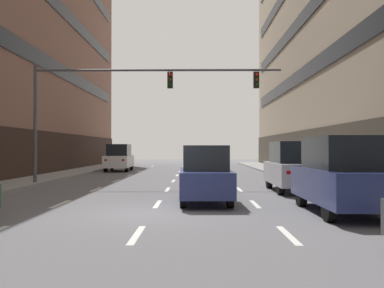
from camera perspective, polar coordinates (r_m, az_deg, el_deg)
name	(u,v)px	position (r m, az deg, el deg)	size (l,w,h in m)	color
ground_plane	(151,213)	(12.28, -5.65, -9.54)	(120.00, 120.00, 0.00)	slate
lane_stripe_l1_s4	(61,204)	(14.92, -17.75, -7.90)	(0.16, 2.00, 0.01)	silver
lane_stripe_l1_s5	(96,189)	(19.70, -13.17, -6.13)	(0.16, 2.00, 0.01)	silver
lane_stripe_l1_s6	(117,181)	(24.57, -10.41, -5.03)	(0.16, 2.00, 0.01)	silver
lane_stripe_l1_s7	(130,175)	(29.49, -8.57, -4.30)	(0.16, 2.00, 0.01)	silver
lane_stripe_l1_s8	(140,171)	(34.42, -7.26, -3.77)	(0.16, 2.00, 0.01)	silver
lane_stripe_l1_s9	(147,168)	(39.38, -6.28, -3.37)	(0.16, 2.00, 0.01)	silver
lane_stripe_l1_s10	(152,166)	(44.34, -5.52, -3.06)	(0.16, 2.00, 0.01)	silver
lane_stripe_l2_s3	(137,235)	(9.35, -7.66, -12.34)	(0.16, 2.00, 0.01)	silver
lane_stripe_l2_s4	(158,204)	(14.25, -4.78, -8.28)	(0.16, 2.00, 0.01)	silver
lane_stripe_l2_s5	(168,189)	(19.20, -3.41, -6.29)	(0.16, 2.00, 0.01)	silver
lane_stripe_l2_s6	(173,181)	(24.17, -2.60, -5.12)	(0.16, 2.00, 0.01)	silver
lane_stripe_l2_s7	(177,175)	(29.15, -2.08, -4.35)	(0.16, 2.00, 0.01)	silver
lane_stripe_l2_s8	(180,171)	(34.14, -1.70, -3.80)	(0.16, 2.00, 0.01)	silver
lane_stripe_l2_s9	(182,168)	(39.13, -1.42, -3.39)	(0.16, 2.00, 0.01)	silver
lane_stripe_l2_s10	(183,166)	(44.12, -1.21, -3.07)	(0.16, 2.00, 0.01)	silver
lane_stripe_l3_s3	(288,235)	(9.48, 13.19, -12.17)	(0.16, 2.00, 0.01)	silver
lane_stripe_l3_s4	(255,204)	(14.33, 8.74, -8.22)	(0.16, 2.00, 0.01)	silver
lane_stripe_l3_s5	(239,189)	(19.26, 6.59, -6.27)	(0.16, 2.00, 0.01)	silver
lane_stripe_l3_s6	(230,181)	(24.22, 5.32, -5.11)	(0.16, 2.00, 0.01)	silver
lane_stripe_l3_s7	(224,175)	(29.19, 4.49, -4.34)	(0.16, 2.00, 0.01)	silver
lane_stripe_l3_s8	(220,171)	(34.17, 3.90, -3.79)	(0.16, 2.00, 0.01)	silver
lane_stripe_l3_s9	(217,168)	(39.16, 3.46, -3.39)	(0.16, 2.00, 0.01)	silver
lane_stripe_l3_s10	(214,166)	(44.15, 3.12, -3.07)	(0.16, 2.00, 0.01)	silver
car_driving_0	(205,174)	(14.49, 1.79, -4.20)	(1.83, 4.18, 2.00)	black
car_driving_1	(119,158)	(34.89, -10.07, -1.89)	(2.08, 4.70, 2.25)	black
car_parked_1	(342,175)	(12.89, 20.10, -4.06)	(1.97, 4.67, 2.25)	black
car_parked_2	(293,167)	(18.72, 13.83, -3.07)	(1.96, 4.57, 2.20)	black
traffic_signal_0	(126,93)	(21.83, -9.14, 7.01)	(12.89, 0.35, 6.21)	#4C4C51
pedestrian_0	(384,173)	(15.93, 25.06, -3.68)	(0.51, 0.30, 1.56)	black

